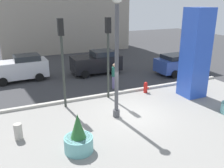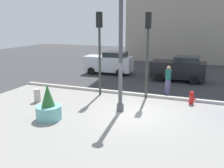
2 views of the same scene
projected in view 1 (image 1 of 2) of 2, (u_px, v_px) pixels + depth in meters
ground_plane at (104, 91)px, 16.77m from camera, size 60.00×60.00×0.00m
plaza_pavement at (152, 132)px, 11.59m from camera, size 18.00×10.00×0.02m
curb_strip at (109, 94)px, 15.98m from camera, size 18.00×0.24×0.16m
lamp_post at (117, 63)px, 12.13m from camera, size 0.44×0.44×6.04m
art_pillar_blue at (195, 54)px, 15.14m from camera, size 1.35×1.35×5.51m
potted_plant_by_pillar at (78, 139)px, 9.90m from camera, size 1.18×1.18×1.68m
fire_hydrant at (146, 87)px, 16.38m from camera, size 0.36×0.26×0.75m
concrete_bollard at (18, 132)px, 10.85m from camera, size 0.36×0.36×0.75m
traffic_light_far_side at (108, 45)px, 14.59m from camera, size 0.28×0.42×4.96m
traffic_light_corner at (62, 50)px, 13.21m from camera, size 0.28×0.42×5.01m
car_far_lane at (180, 63)px, 20.60m from camera, size 4.41×2.14×1.66m
car_passing_lane at (20, 68)px, 18.70m from camera, size 4.23×2.09×1.95m
car_curb_west at (97, 62)px, 20.53m from camera, size 4.08×2.12×1.90m
pedestrian_crossing at (114, 75)px, 16.97m from camera, size 0.48×0.48×1.79m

